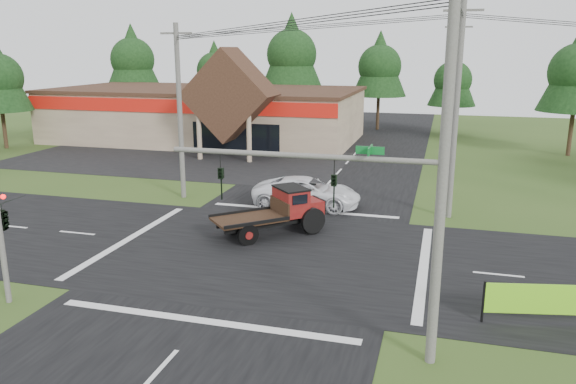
% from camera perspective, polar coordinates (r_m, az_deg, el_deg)
% --- Properties ---
extents(ground, '(120.00, 120.00, 0.00)m').
position_cam_1_polar(ground, '(25.77, -2.21, -6.12)').
color(ground, '#304A1A').
rests_on(ground, ground).
extents(road_ns, '(12.00, 120.00, 0.02)m').
position_cam_1_polar(road_ns, '(25.77, -2.21, -6.10)').
color(road_ns, black).
rests_on(road_ns, ground).
extents(road_ew, '(120.00, 12.00, 0.02)m').
position_cam_1_polar(road_ew, '(25.76, -2.21, -6.10)').
color(road_ew, black).
rests_on(road_ew, ground).
extents(parking_apron, '(28.00, 14.00, 0.02)m').
position_cam_1_polar(parking_apron, '(47.98, -11.26, 3.24)').
color(parking_apron, black).
rests_on(parking_apron, ground).
extents(cvs_building, '(30.40, 18.20, 9.19)m').
position_cam_1_polar(cvs_building, '(57.75, -8.20, 7.97)').
color(cvs_building, gray).
rests_on(cvs_building, ground).
extents(traffic_signal_mast, '(8.12, 0.24, 7.00)m').
position_cam_1_polar(traffic_signal_mast, '(16.21, 9.21, -2.22)').
color(traffic_signal_mast, '#595651').
rests_on(traffic_signal_mast, ground).
extents(traffic_signal_corner, '(0.53, 2.48, 4.40)m').
position_cam_1_polar(traffic_signal_corner, '(22.32, -27.15, -1.47)').
color(traffic_signal_corner, '#595651').
rests_on(traffic_signal_corner, ground).
extents(utility_pole_nr, '(2.00, 0.30, 11.00)m').
position_cam_1_polar(utility_pole_nr, '(15.83, 15.44, 1.58)').
color(utility_pole_nr, '#595651').
rests_on(utility_pole_nr, ground).
extents(utility_pole_nw, '(2.00, 0.30, 10.50)m').
position_cam_1_polar(utility_pole_nw, '(34.80, -10.94, 8.10)').
color(utility_pole_nw, '#595651').
rests_on(utility_pole_nw, ground).
extents(utility_pole_ne, '(2.00, 0.30, 11.50)m').
position_cam_1_polar(utility_pole_ne, '(31.14, 16.72, 7.99)').
color(utility_pole_ne, '#595651').
rests_on(utility_pole_ne, ground).
extents(utility_pole_n, '(2.00, 0.30, 11.20)m').
position_cam_1_polar(utility_pole_n, '(45.10, 16.51, 9.58)').
color(utility_pole_n, '#595651').
rests_on(utility_pole_n, ground).
extents(tree_row_a, '(6.72, 6.72, 12.12)m').
position_cam_1_polar(tree_row_a, '(73.28, -15.53, 13.05)').
color(tree_row_a, '#332316').
rests_on(tree_row_a, ground).
extents(tree_row_b, '(5.60, 5.60, 10.10)m').
position_cam_1_polar(tree_row_b, '(70.57, -7.45, 12.32)').
color(tree_row_b, '#332316').
rests_on(tree_row_b, ground).
extents(tree_row_c, '(7.28, 7.28, 13.13)m').
position_cam_1_polar(tree_row_c, '(66.31, 0.37, 14.05)').
color(tree_row_c, '#332316').
rests_on(tree_row_c, ground).
extents(tree_row_d, '(6.16, 6.16, 11.11)m').
position_cam_1_polar(tree_row_d, '(65.42, 9.30, 12.69)').
color(tree_row_d, '#332316').
rests_on(tree_row_d, ground).
extents(tree_row_e, '(5.04, 5.04, 9.09)m').
position_cam_1_polar(tree_row_e, '(63.05, 16.41, 11.03)').
color(tree_row_e, '#332316').
rests_on(tree_row_e, ground).
extents(antique_flatbed_truck, '(5.59, 5.42, 2.36)m').
position_cam_1_polar(antique_flatbed_truck, '(27.78, -1.76, -2.03)').
color(antique_flatbed_truck, '#610D0F').
rests_on(antique_flatbed_truck, ground).
extents(roadside_banner, '(4.31, 1.00, 1.49)m').
position_cam_1_polar(roadside_banner, '(20.95, 24.96, -10.27)').
color(roadside_banner, '#79D91D').
rests_on(roadside_banner, ground).
extents(white_pickup, '(6.40, 3.24, 1.73)m').
position_cam_1_polar(white_pickup, '(32.77, 1.93, -0.06)').
color(white_pickup, white).
rests_on(white_pickup, ground).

